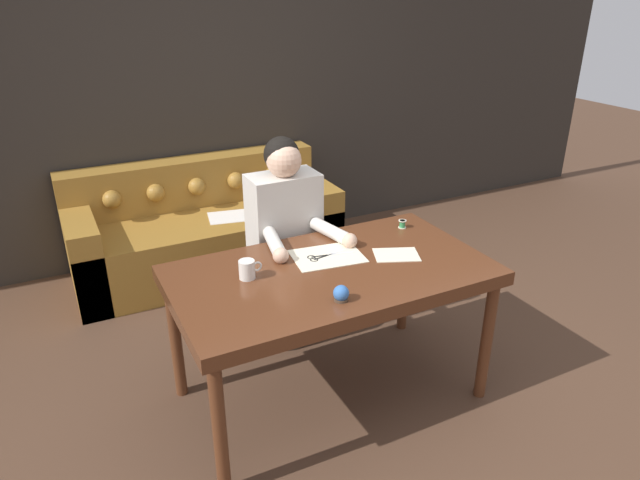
# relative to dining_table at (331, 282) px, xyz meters

# --- Properties ---
(ground_plane) EXTENTS (16.00, 16.00, 0.00)m
(ground_plane) POSITION_rel_dining_table_xyz_m (0.07, 0.02, -0.68)
(ground_plane) COLOR #4C3323
(wall_back) EXTENTS (8.00, 0.06, 2.60)m
(wall_back) POSITION_rel_dining_table_xyz_m (0.07, 2.14, 0.62)
(wall_back) COLOR #2D2823
(wall_back) RESTS_ON ground_plane
(dining_table) EXTENTS (1.53, 0.85, 0.75)m
(dining_table) POSITION_rel_dining_table_xyz_m (0.00, 0.00, 0.00)
(dining_table) COLOR #562D19
(dining_table) RESTS_ON ground_plane
(couch) EXTENTS (1.92, 0.79, 0.80)m
(couch) POSITION_rel_dining_table_xyz_m (-0.15, 1.74, -0.38)
(couch) COLOR olive
(couch) RESTS_ON ground_plane
(person) EXTENTS (0.47, 0.58, 1.27)m
(person) POSITION_rel_dining_table_xyz_m (0.01, 0.57, -0.05)
(person) COLOR #33281E
(person) RESTS_ON ground_plane
(pattern_paper_main) EXTENTS (0.38, 0.30, 0.00)m
(pattern_paper_main) POSITION_rel_dining_table_xyz_m (0.04, 0.13, 0.07)
(pattern_paper_main) COLOR beige
(pattern_paper_main) RESTS_ON dining_table
(pattern_paper_offcut) EXTENTS (0.27, 0.23, 0.00)m
(pattern_paper_offcut) POSITION_rel_dining_table_xyz_m (0.36, -0.02, 0.07)
(pattern_paper_offcut) COLOR beige
(pattern_paper_offcut) RESTS_ON dining_table
(scissors) EXTENTS (0.24, 0.07, 0.01)m
(scissors) POSITION_rel_dining_table_xyz_m (0.02, 0.13, 0.07)
(scissors) COLOR silver
(scissors) RESTS_ON dining_table
(mug) EXTENTS (0.11, 0.08, 0.09)m
(mug) POSITION_rel_dining_table_xyz_m (-0.39, 0.09, 0.12)
(mug) COLOR silver
(mug) RESTS_ON dining_table
(thread_spool) EXTENTS (0.04, 0.04, 0.05)m
(thread_spool) POSITION_rel_dining_table_xyz_m (0.59, 0.26, 0.09)
(thread_spool) COLOR #338C4C
(thread_spool) RESTS_ON dining_table
(pin_cushion) EXTENTS (0.07, 0.07, 0.07)m
(pin_cushion) POSITION_rel_dining_table_xyz_m (-0.10, -0.28, 0.10)
(pin_cushion) COLOR #4C3828
(pin_cushion) RESTS_ON dining_table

